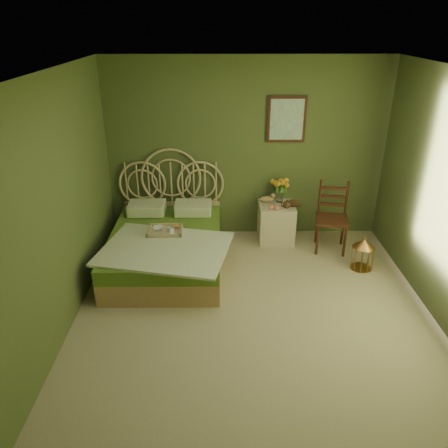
{
  "coord_description": "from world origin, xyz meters",
  "views": [
    {
      "loc": [
        -0.38,
        -3.87,
        3.04
      ],
      "look_at": [
        -0.33,
        1.0,
        0.72
      ],
      "focal_mm": 35.0,
      "sensor_mm": 36.0,
      "label": 1
    }
  ],
  "objects_px": {
    "bed": "(167,244)",
    "nightstand": "(277,218)",
    "birdcage": "(363,254)",
    "chair": "(331,212)"
  },
  "relations": [
    {
      "from": "birdcage",
      "to": "chair",
      "type": "bearing_deg",
      "value": 116.57
    },
    {
      "from": "bed",
      "to": "nightstand",
      "type": "height_order",
      "value": "bed"
    },
    {
      "from": "chair",
      "to": "bed",
      "type": "bearing_deg",
      "value": -158.54
    },
    {
      "from": "nightstand",
      "to": "birdcage",
      "type": "bearing_deg",
      "value": -39.45
    },
    {
      "from": "bed",
      "to": "nightstand",
      "type": "bearing_deg",
      "value": 24.46
    },
    {
      "from": "bed",
      "to": "nightstand",
      "type": "distance_m",
      "value": 1.71
    },
    {
      "from": "birdcage",
      "to": "bed",
      "type": "bearing_deg",
      "value": 176.67
    },
    {
      "from": "nightstand",
      "to": "birdcage",
      "type": "relative_size",
      "value": 2.31
    },
    {
      "from": "nightstand",
      "to": "birdcage",
      "type": "xyz_separation_m",
      "value": [
        1.04,
        -0.86,
        -0.14
      ]
    },
    {
      "from": "bed",
      "to": "birdcage",
      "type": "xyz_separation_m",
      "value": [
        2.6,
        -0.15,
        -0.08
      ]
    }
  ]
}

